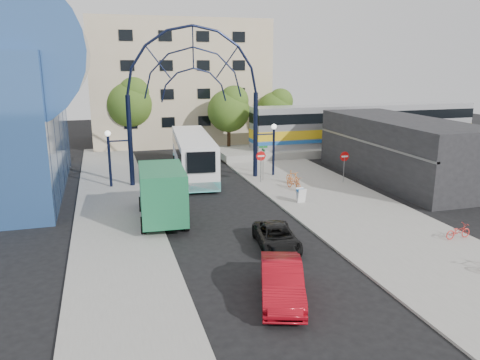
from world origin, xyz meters
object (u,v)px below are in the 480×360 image
object	(u,v)px
red_sedan	(282,282)
bike_near_b	(293,177)
bike_far_a	(458,231)
street_name_sign	(263,155)
tree_north_c	(276,108)
gateway_arch	(194,73)
city_bus	(193,155)
tree_north_a	(230,108)
train_car	(365,124)
black_suv	(277,237)
stop_sign	(261,159)
tree_north_b	(130,101)
do_not_enter_sign	(344,159)
sandwich_board	(301,194)
green_truck	(162,193)
bike_near_a	(294,183)

from	to	relation	value
red_sedan	bike_near_b	xyz separation A→B (m)	(7.47, 16.63, -0.14)
bike_near_b	bike_far_a	size ratio (longest dim) A/B	1.09
street_name_sign	tree_north_c	distance (m)	16.95
gateway_arch	city_bus	size ratio (longest dim) A/B	1.07
street_name_sign	tree_north_a	size ratio (longest dim) A/B	0.40
red_sedan	train_car	bearing A→B (deg)	71.77
tree_north_a	black_suv	distance (m)	27.41
stop_sign	bike_near_b	distance (m)	2.88
tree_north_b	black_suv	world-z (taller)	tree_north_b
city_bus	bike_far_a	xyz separation A→B (m)	(10.80, -18.69, -1.27)
red_sedan	gateway_arch	bearing A→B (deg)	106.71
gateway_arch	do_not_enter_sign	world-z (taller)	gateway_arch
tree_north_a	sandwich_board	bearing A→B (deg)	-91.50
green_truck	bike_far_a	distance (m)	16.84
tree_north_b	bike_far_a	world-z (taller)	tree_north_b
train_car	bike_near_b	bearing A→B (deg)	-139.12
train_car	street_name_sign	bearing A→B (deg)	-147.58
stop_sign	green_truck	size ratio (longest dim) A/B	0.36
city_bus	bike_near_a	distance (m)	9.35
gateway_arch	stop_sign	size ratio (longest dim) A/B	5.46
do_not_enter_sign	tree_north_a	distance (m)	16.86
stop_sign	tree_north_a	bearing A→B (deg)	84.58
gateway_arch	bike_near_b	xyz separation A→B (m)	(7.01, -3.25, -7.92)
green_truck	bike_near_b	size ratio (longest dim) A/B	4.11
gateway_arch	street_name_sign	world-z (taller)	gateway_arch
black_suv	do_not_enter_sign	bearing A→B (deg)	55.86
tree_north_b	black_suv	xyz separation A→B (m)	(5.15, -30.68, -4.67)
train_car	tree_north_c	size ratio (longest dim) A/B	3.86
tree_north_a	stop_sign	bearing A→B (deg)	-95.42
black_suv	bike_near_b	bearing A→B (deg)	71.51
red_sedan	sandwich_board	bearing A→B (deg)	80.96
do_not_enter_sign	green_truck	xyz separation A→B (m)	(-14.82, -4.68, -0.25)
tree_north_b	tree_north_c	xyz separation A→B (m)	(16.00, -2.00, -0.99)
green_truck	sandwich_board	bearing A→B (deg)	7.45
tree_north_a	green_truck	bearing A→B (deg)	-115.76
sandwich_board	tree_north_b	distance (m)	26.15
train_car	bike_near_b	size ratio (longest dim) A/B	14.75
gateway_arch	train_car	size ratio (longest dim) A/B	0.54
tree_north_a	street_name_sign	bearing A→B (deg)	-93.96
gateway_arch	tree_north_c	xyz separation A→B (m)	(12.12, 13.93, -4.28)
do_not_enter_sign	tree_north_b	bearing A→B (deg)	126.74
tree_north_a	bike_near_b	xyz separation A→B (m)	(0.88, -15.17, -3.97)
black_suv	bike_near_b	size ratio (longest dim) A/B	2.50
black_suv	street_name_sign	bearing A→B (deg)	81.61
stop_sign	tree_north_b	distance (m)	20.18
tree_north_b	city_bus	xyz separation A→B (m)	(4.08, -13.82, -3.47)
train_car	tree_north_a	size ratio (longest dim) A/B	3.59
do_not_enter_sign	train_car	distance (m)	15.03
street_name_sign	bike_near_a	xyz separation A→B (m)	(1.30, -3.31, -1.53)
tree_north_a	bike_near_b	distance (m)	15.71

